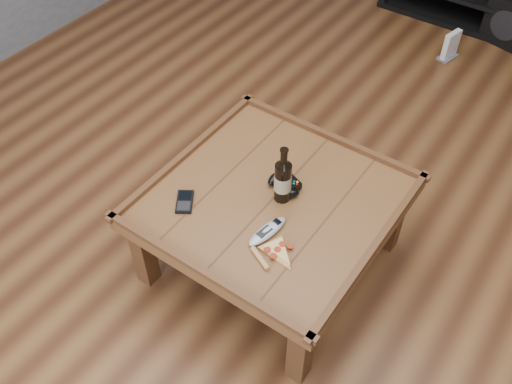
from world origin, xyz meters
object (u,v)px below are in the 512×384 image
Objects in this scene: beer_bottle at (283,179)px; smartphone at (185,202)px; pizza_slice at (275,252)px; coffee_table at (273,207)px; game_console at (451,46)px; game_controller at (285,184)px; remote_control at (267,231)px.

beer_bottle reaches higher than smartphone.
coffee_table is at bearing 150.04° from pizza_slice.
beer_bottle is 0.32m from pizza_slice.
beer_bottle reaches higher than coffee_table.
game_console is (0.00, 2.15, -0.47)m from beer_bottle.
coffee_table is at bearing 5.35° from smartphone.
game_console is (0.03, 2.17, -0.30)m from coffee_table.
beer_bottle is 0.43m from smartphone.
pizza_slice reaches higher than smartphone.
coffee_table is 4.13× the size of pizza_slice.
pizza_slice is at bearing -42.77° from game_controller.
pizza_slice is 0.10m from remote_control.
game_controller is 1.21× the size of smartphone.
remote_control is (0.09, -0.18, 0.07)m from coffee_table.
remote_control is at bearing -75.05° from game_console.
game_console is at bearing 48.24° from smartphone.
game_controller is 0.36m from pizza_slice.
beer_bottle is 2.20m from game_console.
remote_control is 2.38m from game_console.
beer_bottle reaches higher than game_console.
pizza_slice is 1.73× the size of smartphone.
coffee_table reaches higher than pizza_slice.
coffee_table is 5.19× the size of game_console.
remote_control is at bearing -62.84° from coffee_table.
game_controller reaches higher than smartphone.
remote_control is (-0.08, 0.06, 0.01)m from pizza_slice.
pizza_slice is at bearing -73.17° from game_console.
remote_control reaches higher than game_console.
coffee_table is 0.30m from pizza_slice.
coffee_table is 0.18m from beer_bottle.
game_console is (0.02, 2.09, -0.38)m from game_controller.
pizza_slice is at bearing -62.04° from beer_bottle.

